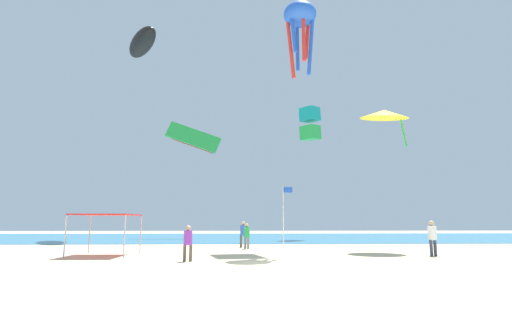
# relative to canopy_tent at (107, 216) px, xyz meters

# --- Properties ---
(ground) EXTENTS (110.00, 110.00, 0.10)m
(ground) POSITION_rel_canopy_tent_xyz_m (8.14, -4.36, -2.10)
(ground) COLOR beige
(ocean_strip) EXTENTS (110.00, 25.78, 0.03)m
(ocean_strip) POSITION_rel_canopy_tent_xyz_m (8.14, 22.63, -2.04)
(ocean_strip) COLOR teal
(ocean_strip) RESTS_ON ground
(canopy_tent) EXTENTS (2.93, 3.04, 2.16)m
(canopy_tent) POSITION_rel_canopy_tent_xyz_m (0.00, 0.00, 0.00)
(canopy_tent) COLOR #B2B2B7
(canopy_tent) RESTS_ON ground
(person_near_tent) EXTENTS (0.45, 0.43, 1.82)m
(person_near_tent) POSITION_rel_canopy_tent_xyz_m (17.09, -0.79, -0.99)
(person_near_tent) COLOR #33384C
(person_near_tent) RESTS_ON ground
(person_leftmost) EXTENTS (0.42, 0.38, 1.60)m
(person_leftmost) POSITION_rel_canopy_tent_xyz_m (4.74, -2.98, -1.11)
(person_leftmost) COLOR brown
(person_leftmost) RESTS_ON ground
(person_central) EXTENTS (0.39, 0.39, 1.65)m
(person_central) POSITION_rel_canopy_tent_xyz_m (7.47, 4.68, -1.09)
(person_central) COLOR slate
(person_central) RESTS_ON ground
(person_rightmost) EXTENTS (0.47, 0.42, 1.78)m
(person_rightmost) POSITION_rel_canopy_tent_xyz_m (7.24, 6.23, -1.01)
(person_rightmost) COLOR brown
(person_rightmost) RESTS_ON ground
(banner_flag) EXTENTS (0.61, 0.06, 3.89)m
(banner_flag) POSITION_rel_canopy_tent_xyz_m (9.75, 2.76, 0.27)
(banner_flag) COLOR silver
(banner_flag) RESTS_ON ground
(kite_box_teal) EXTENTS (2.37, 2.36, 3.54)m
(kite_box_teal) POSITION_rel_canopy_tent_xyz_m (14.21, 17.84, 9.86)
(kite_box_teal) COLOR teal
(kite_delta_yellow) EXTENTS (3.59, 3.63, 2.66)m
(kite_delta_yellow) POSITION_rel_canopy_tent_xyz_m (16.32, 2.84, 6.57)
(kite_delta_yellow) COLOR yellow
(kite_octopus_blue) EXTENTS (2.87, 2.87, 4.82)m
(kite_octopus_blue) POSITION_rel_canopy_tent_xyz_m (10.72, 1.26, 12.26)
(kite_octopus_blue) COLOR blue
(kite_inflatable_black) EXTENTS (5.42, 7.27, 2.55)m
(kite_inflatable_black) POSITION_rel_canopy_tent_xyz_m (-3.90, 18.62, 19.01)
(kite_inflatable_black) COLOR black
(kite_parafoil_green) EXTENTS (6.36, 1.32, 3.88)m
(kite_parafoil_green) POSITION_rel_canopy_tent_xyz_m (1.54, 21.50, 9.05)
(kite_parafoil_green) COLOR green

